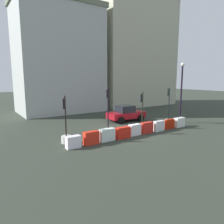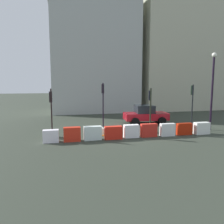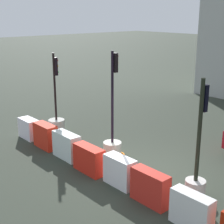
# 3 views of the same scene
# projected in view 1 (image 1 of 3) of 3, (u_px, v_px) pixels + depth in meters

# --- Properties ---
(ground_plane) EXTENTS (120.00, 120.00, 0.00)m
(ground_plane) POSITION_uv_depth(u_px,v_px,m) (125.00, 132.00, 17.76)
(ground_plane) COLOR #2F362C
(traffic_light_0) EXTENTS (0.68, 0.68, 3.32)m
(traffic_light_0) POSITION_uv_depth(u_px,v_px,m) (66.00, 135.00, 14.71)
(traffic_light_0) COLOR beige
(traffic_light_0) RESTS_ON ground_plane
(traffic_light_1) EXTENTS (0.90, 0.90, 3.69)m
(traffic_light_1) POSITION_uv_depth(u_px,v_px,m) (108.00, 128.00, 16.71)
(traffic_light_1) COLOR silver
(traffic_light_1) RESTS_ON ground_plane
(traffic_light_2) EXTENTS (0.56, 0.56, 3.31)m
(traffic_light_2) POSITION_uv_depth(u_px,v_px,m) (142.00, 121.00, 18.58)
(traffic_light_2) COLOR beige
(traffic_light_2) RESTS_ON ground_plane
(traffic_light_3) EXTENTS (0.92, 0.92, 3.55)m
(traffic_light_3) POSITION_uv_depth(u_px,v_px,m) (168.00, 119.00, 20.55)
(traffic_light_3) COLOR #BBA7AE
(traffic_light_3) RESTS_ON ground_plane
(construction_barrier_0) EXTENTS (0.96, 0.47, 0.80)m
(construction_barrier_0) POSITION_uv_depth(u_px,v_px,m) (73.00, 142.00, 13.67)
(construction_barrier_0) COLOR white
(construction_barrier_0) RESTS_ON ground_plane
(construction_barrier_1) EXTENTS (1.07, 0.44, 0.91)m
(construction_barrier_1) POSITION_uv_depth(u_px,v_px,m) (91.00, 138.00, 14.38)
(construction_barrier_1) COLOR red
(construction_barrier_1) RESTS_ON ground_plane
(construction_barrier_2) EXTENTS (1.16, 0.43, 0.91)m
(construction_barrier_2) POSITION_uv_depth(u_px,v_px,m) (107.00, 135.00, 15.15)
(construction_barrier_2) COLOR silver
(construction_barrier_2) RESTS_ON ground_plane
(construction_barrier_3) EXTENTS (1.16, 0.41, 0.86)m
(construction_barrier_3) POSITION_uv_depth(u_px,v_px,m) (123.00, 133.00, 15.85)
(construction_barrier_3) COLOR red
(construction_barrier_3) RESTS_ON ground_plane
(construction_barrier_4) EXTENTS (1.03, 0.43, 0.88)m
(construction_barrier_4) POSITION_uv_depth(u_px,v_px,m) (135.00, 130.00, 16.68)
(construction_barrier_4) COLOR white
(construction_barrier_4) RESTS_ON ground_plane
(construction_barrier_5) EXTENTS (1.12, 0.38, 0.91)m
(construction_barrier_5) POSITION_uv_depth(u_px,v_px,m) (147.00, 128.00, 17.32)
(construction_barrier_5) COLOR red
(construction_barrier_5) RESTS_ON ground_plane
(construction_barrier_6) EXTENTS (1.05, 0.36, 0.88)m
(construction_barrier_6) POSITION_uv_depth(u_px,v_px,m) (159.00, 126.00, 18.03)
(construction_barrier_6) COLOR silver
(construction_barrier_6) RESTS_ON ground_plane
(construction_barrier_7) EXTENTS (1.12, 0.36, 0.83)m
(construction_barrier_7) POSITION_uv_depth(u_px,v_px,m) (169.00, 124.00, 18.86)
(construction_barrier_7) COLOR #AE200A
(construction_barrier_7) RESTS_ON ground_plane
(construction_barrier_8) EXTENTS (1.10, 0.47, 0.86)m
(construction_barrier_8) POSITION_uv_depth(u_px,v_px,m) (179.00, 122.00, 19.53)
(construction_barrier_8) COLOR silver
(construction_barrier_8) RESTS_ON ground_plane
(car_red_compact) EXTENTS (3.99, 2.38, 1.66)m
(car_red_compact) POSITION_uv_depth(u_px,v_px,m) (126.00, 114.00, 22.06)
(car_red_compact) COLOR maroon
(car_red_compact) RESTS_ON ground_plane
(building_main_facade) EXTENTS (10.94, 7.15, 13.92)m
(building_main_facade) POSITION_uv_depth(u_px,v_px,m) (59.00, 59.00, 27.55)
(building_main_facade) COLOR #A5ABA6
(building_main_facade) RESTS_ON ground_plane
(building_corner_block) EXTENTS (13.59, 7.40, 17.19)m
(building_corner_block) POSITION_uv_depth(u_px,v_px,m) (134.00, 52.00, 34.33)
(building_corner_block) COLOR #AFB095
(building_corner_block) RESTS_ON ground_plane
(street_lamp_post) EXTENTS (0.36, 0.36, 5.95)m
(street_lamp_post) POSITION_uv_depth(u_px,v_px,m) (181.00, 87.00, 20.75)
(street_lamp_post) COLOR black
(street_lamp_post) RESTS_ON ground_plane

